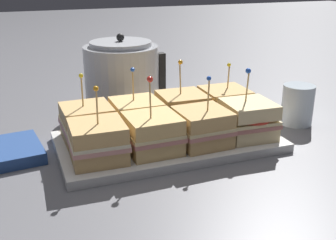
# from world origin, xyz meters

# --- Properties ---
(ground_plane) EXTENTS (6.00, 6.00, 0.00)m
(ground_plane) POSITION_xyz_m (0.00, 0.00, 0.00)
(ground_plane) COLOR slate
(serving_platter) EXTENTS (0.46, 0.25, 0.02)m
(serving_platter) POSITION_xyz_m (0.00, 0.00, 0.01)
(serving_platter) COLOR silver
(serving_platter) RESTS_ON ground_plane
(sandwich_front_far_left) EXTENTS (0.11, 0.11, 0.15)m
(sandwich_front_far_left) POSITION_xyz_m (-0.16, -0.05, 0.05)
(sandwich_front_far_left) COLOR tan
(sandwich_front_far_left) RESTS_ON serving_platter
(sandwich_front_center_left) EXTENTS (0.11, 0.11, 0.15)m
(sandwich_front_center_left) POSITION_xyz_m (-0.05, -0.05, 0.05)
(sandwich_front_center_left) COLOR tan
(sandwich_front_center_left) RESTS_ON serving_platter
(sandwich_front_center_right) EXTENTS (0.11, 0.11, 0.14)m
(sandwich_front_center_right) POSITION_xyz_m (0.05, -0.05, 0.05)
(sandwich_front_center_right) COLOR tan
(sandwich_front_center_right) RESTS_ON serving_platter
(sandwich_front_far_right) EXTENTS (0.11, 0.11, 0.15)m
(sandwich_front_far_right) POSITION_xyz_m (0.16, -0.05, 0.06)
(sandwich_front_far_right) COLOR beige
(sandwich_front_far_right) RESTS_ON serving_platter
(sandwich_back_far_left) EXTENTS (0.11, 0.11, 0.14)m
(sandwich_back_far_left) POSITION_xyz_m (-0.16, 0.05, 0.05)
(sandwich_back_far_left) COLOR tan
(sandwich_back_far_left) RESTS_ON serving_platter
(sandwich_back_center_left) EXTENTS (0.10, 0.10, 0.14)m
(sandwich_back_center_left) POSITION_xyz_m (-0.05, 0.05, 0.05)
(sandwich_back_center_left) COLOR tan
(sandwich_back_center_left) RESTS_ON serving_platter
(sandwich_back_center_right) EXTENTS (0.11, 0.11, 0.15)m
(sandwich_back_center_right) POSITION_xyz_m (0.05, 0.05, 0.06)
(sandwich_back_center_right) COLOR tan
(sandwich_back_center_right) RESTS_ON serving_platter
(sandwich_back_far_right) EXTENTS (0.11, 0.11, 0.14)m
(sandwich_back_far_right) POSITION_xyz_m (0.16, 0.05, 0.06)
(sandwich_back_far_right) COLOR tan
(sandwich_back_far_right) RESTS_ON serving_platter
(kettle_steel) EXTENTS (0.21, 0.19, 0.20)m
(kettle_steel) POSITION_xyz_m (-0.03, 0.27, 0.09)
(kettle_steel) COLOR #B7BABF
(kettle_steel) RESTS_ON ground_plane
(drinking_glass) EXTENTS (0.07, 0.07, 0.10)m
(drinking_glass) POSITION_xyz_m (0.34, 0.01, 0.05)
(drinking_glass) COLOR silver
(drinking_glass) RESTS_ON ground_plane
(napkin_stack) EXTENTS (0.16, 0.16, 0.02)m
(napkin_stack) POSITION_xyz_m (-0.33, 0.06, 0.01)
(napkin_stack) COLOR navy
(napkin_stack) RESTS_ON ground_plane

